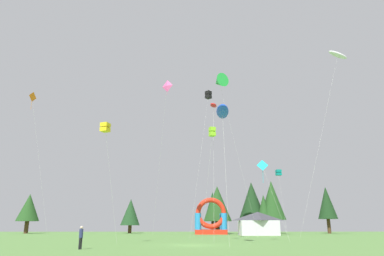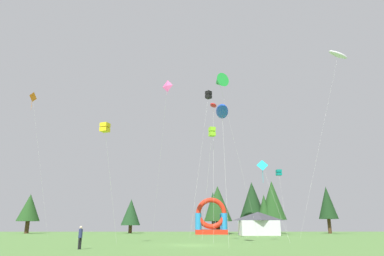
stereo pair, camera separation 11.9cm
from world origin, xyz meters
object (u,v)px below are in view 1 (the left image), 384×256
at_px(kite_cyan_diamond, 263,167).
at_px(kite_yellow_box, 105,128).
at_px(kite_teal_box, 279,173).
at_px(festival_tent, 258,224).
at_px(kite_black_box, 208,95).
at_px(kite_orange_diamond, 32,98).
at_px(kite_white_parafoil, 338,55).
at_px(person_midfield, 81,235).
at_px(kite_green_delta, 219,82).
at_px(kite_pink_diamond, 167,87).
at_px(inflatable_yellow_castle, 211,221).
at_px(kite_red_parafoil, 213,106).
at_px(kite_lime_box, 212,132).
at_px(kite_blue_parafoil, 222,112).

height_order(kite_cyan_diamond, kite_yellow_box, kite_yellow_box).
bearing_deg(kite_cyan_diamond, kite_teal_box, 70.04).
relative_size(kite_yellow_box, festival_tent, 1.76).
xyz_separation_m(kite_black_box, kite_teal_box, (11.02, 3.20, -11.59)).
relative_size(kite_cyan_diamond, kite_orange_diamond, 0.37).
height_order(kite_cyan_diamond, kite_white_parafoil, kite_white_parafoil).
relative_size(kite_orange_diamond, kite_yellow_box, 2.10).
relative_size(kite_orange_diamond, person_midfield, 14.05).
xyz_separation_m(kite_white_parafoil, kite_green_delta, (-18.44, 3.65, -3.14)).
height_order(kite_orange_diamond, festival_tent, kite_orange_diamond).
height_order(kite_pink_diamond, inflatable_yellow_castle, kite_pink_diamond).
relative_size(kite_teal_box, inflatable_yellow_castle, 1.56).
distance_m(kite_red_parafoil, kite_black_box, 12.56).
xyz_separation_m(kite_lime_box, kite_green_delta, (2.50, 16.35, 12.81)).
relative_size(kite_red_parafoil, kite_black_box, 0.74).
distance_m(kite_blue_parafoil, kite_lime_box, 6.36).
bearing_deg(kite_orange_diamond, person_midfield, -57.81).
height_order(kite_blue_parafoil, kite_black_box, kite_black_box).
height_order(kite_red_parafoil, kite_lime_box, kite_red_parafoil).
xyz_separation_m(kite_orange_diamond, kite_yellow_box, (17.90, -23.48, -11.38)).
distance_m(kite_pink_diamond, festival_tent, 26.64).
height_order(kite_green_delta, person_midfield, kite_green_delta).
xyz_separation_m(kite_white_parafoil, kite_yellow_box, (-31.18, -18.91, -17.20)).
height_order(kite_teal_box, inflatable_yellow_castle, kite_teal_box).
height_order(kite_blue_parafoil, kite_yellow_box, kite_blue_parafoil).
height_order(kite_red_parafoil, kite_black_box, kite_black_box).
bearing_deg(inflatable_yellow_castle, kite_yellow_box, -109.04).
distance_m(kite_cyan_diamond, kite_green_delta, 23.26).
bearing_deg(kite_blue_parafoil, kite_black_box, 89.93).
distance_m(kite_white_parafoil, kite_black_box, 21.41).
bearing_deg(kite_red_parafoil, inflatable_yellow_castle, 87.29).
bearing_deg(kite_black_box, festival_tent, 44.03).
height_order(kite_yellow_box, person_midfield, kite_yellow_box).
xyz_separation_m(kite_pink_diamond, kite_yellow_box, (-4.41, -18.28, -11.38)).
xyz_separation_m(kite_cyan_diamond, kite_blue_parafoil, (-4.91, -6.67, 4.10)).
distance_m(kite_blue_parafoil, inflatable_yellow_castle, 35.77).
bearing_deg(festival_tent, kite_orange_diamond, -172.53).
bearing_deg(person_midfield, kite_pink_diamond, -156.28).
distance_m(kite_red_parafoil, festival_tent, 25.19).
xyz_separation_m(kite_cyan_diamond, kite_teal_box, (6.14, 16.89, 1.81)).
height_order(kite_cyan_diamond, person_midfield, kite_cyan_diamond).
xyz_separation_m(kite_white_parafoil, inflatable_yellow_castle, (-19.33, 15.43, -25.13)).
bearing_deg(kite_green_delta, festival_tent, 41.98).
relative_size(kite_blue_parafoil, kite_white_parafoil, 0.44).
bearing_deg(kite_black_box, kite_white_parafoil, -3.70).
height_order(kite_white_parafoil, kite_teal_box, kite_white_parafoil).
height_order(person_midfield, festival_tent, festival_tent).
bearing_deg(kite_pink_diamond, festival_tent, 34.29).
distance_m(kite_red_parafoil, kite_yellow_box, 14.89).
distance_m(kite_white_parafoil, kite_lime_box, 29.22).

